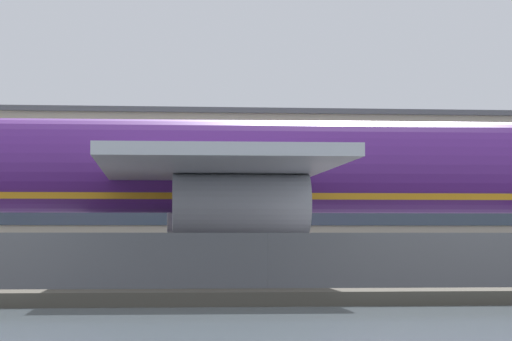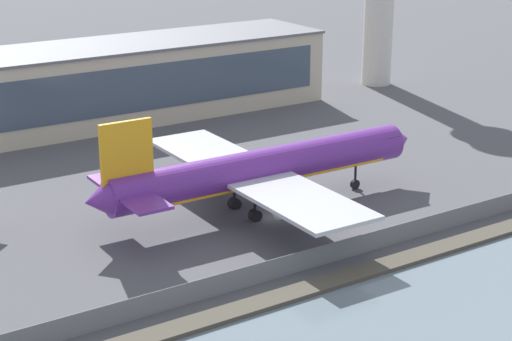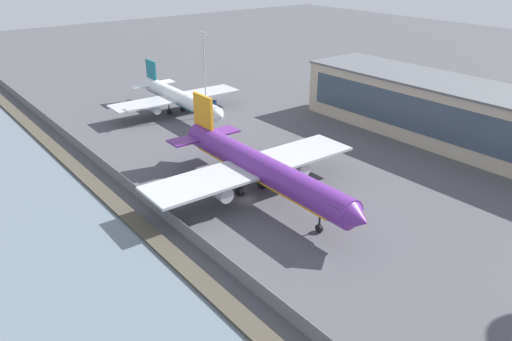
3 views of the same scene
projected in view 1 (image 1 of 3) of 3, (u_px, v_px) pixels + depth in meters
The scene contains 6 objects.
ground_plane at pixel (234, 283), 62.70m from camera, with size 500.00×500.00×0.00m, color #4C4C51.
shoreline_seawall at pixel (282, 297), 42.35m from camera, with size 320.00×3.00×0.50m.
perimeter_fence at pixel (268, 265), 46.87m from camera, with size 280.00×0.10×2.52m.
cargo_jet_purple at pixel (232, 170), 65.74m from camera, with size 51.55×43.73×15.68m.
baggage_tug at pixel (20, 261), 77.48m from camera, with size 3.36×1.95×1.80m.
terminal_building at pixel (243, 189), 121.03m from camera, with size 80.16×19.51×14.36m.
Camera 1 is at (-5.15, -62.72, 2.34)m, focal length 85.00 mm.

